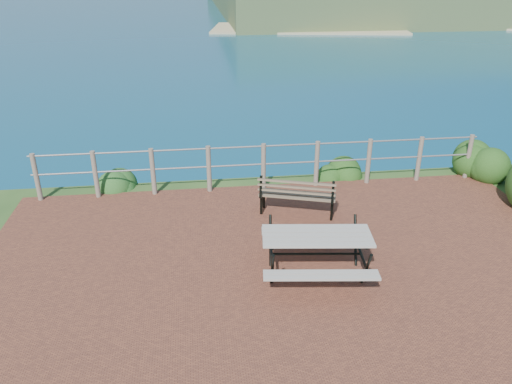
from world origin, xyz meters
TOP-DOWN VIEW (x-y plane):
  - ground at (0.00, 0.00)m, footprint 10.00×7.00m
  - safety_railing at (0.00, 3.35)m, footprint 9.40×0.10m
  - picnic_table at (0.34, 0.04)m, footprint 1.71×1.42m
  - park_bench at (0.47, 2.07)m, footprint 1.49×0.80m
  - shrub_right_edge at (5.06, 3.46)m, footprint 1.03×1.03m
  - shrub_lip_west at (-3.04, 3.98)m, footprint 0.81×0.81m
  - shrub_lip_east at (1.81, 3.74)m, footprint 0.86×0.86m

SIDE VIEW (x-z plane):
  - ground at x=0.00m, z-range -0.06..0.06m
  - shrub_right_edge at x=5.06m, z-range -0.74..0.74m
  - shrub_lip_west at x=-3.04m, z-range -0.28..0.28m
  - shrub_lip_east at x=1.81m, z-range -0.32..0.32m
  - picnic_table at x=0.34m, z-range 0.10..0.79m
  - park_bench at x=0.47m, z-range 0.13..0.95m
  - safety_railing at x=0.00m, z-range 0.07..1.07m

